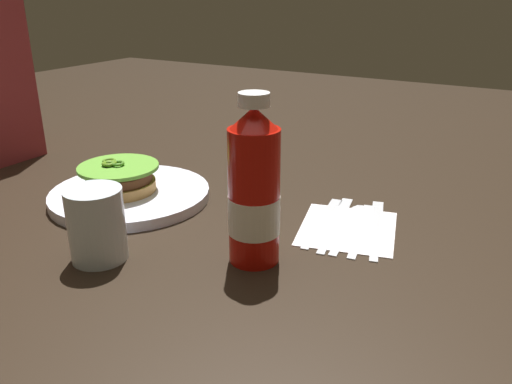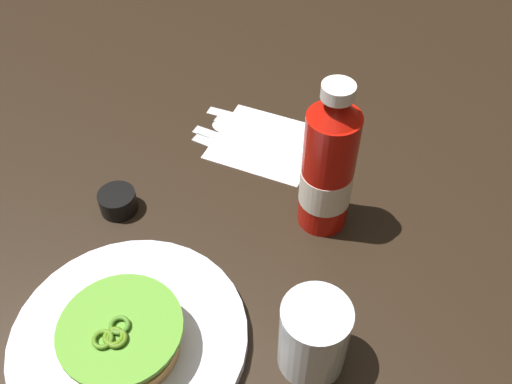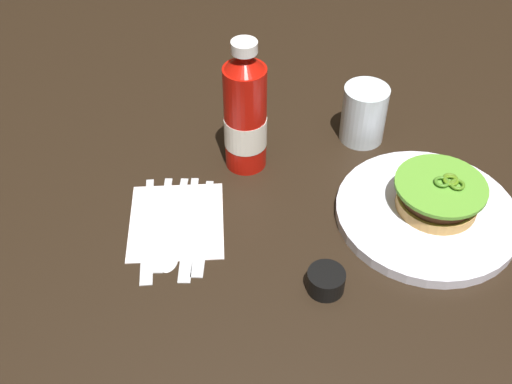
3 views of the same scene
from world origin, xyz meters
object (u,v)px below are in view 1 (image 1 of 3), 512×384
Objects in this scene: water_glass at (97,225)px; condiment_cup at (243,177)px; table_knife at (377,222)px; steak_knife at (325,217)px; fork_utensil at (364,223)px; burger_sandwich at (119,178)px; spoon_utensil at (352,219)px; butter_knife at (337,218)px; ketchup_bottle at (254,192)px; napkin at (348,228)px; dinner_plate at (130,195)px.

condiment_cup is at bearing -3.46° from water_glass.
water_glass is at bearing 135.05° from table_knife.
fork_utensil is at bearing -81.44° from steak_knife.
water_glass is at bearing 135.51° from fork_utensil.
burger_sandwich is 0.40m from spoon_utensil.
butter_knife is (-0.01, 0.02, 0.00)m from spoon_utensil.
table_knife is 0.06m from butter_knife.
water_glass is at bearing 176.54° from condiment_cup.
ketchup_bottle is (-0.06, -0.31, 0.06)m from burger_sandwich.
condiment_cup is (0.17, -0.14, -0.03)m from burger_sandwich.
table_knife is (0.19, -0.11, -0.09)m from ketchup_bottle.
burger_sandwich reaches higher than table_knife.
butter_knife is at bearing -106.11° from condiment_cup.
ketchup_bottle is 0.30m from condiment_cup.
table_knife is 0.04m from spoon_utensil.
condiment_cup is 0.27× the size of steak_knife.
water_glass is 0.48× the size of table_knife.
butter_knife is (0.28, -0.23, -0.05)m from water_glass.
ketchup_bottle reaches higher than napkin.
condiment_cup is 0.24m from spoon_utensil.
napkin is (0.26, -0.26, -0.05)m from water_glass.
napkin is at bearing -76.83° from burger_sandwich.
table_knife is (0.12, -0.41, -0.00)m from dinner_plate.
water_glass reaches higher than fork_utensil.
dinner_plate is 0.21m from condiment_cup.
butter_knife is (0.11, -0.36, -0.04)m from burger_sandwich.
water_glass reaches higher than burger_sandwich.
condiment_cup is 0.28m from table_knife.
water_glass is 0.42m from table_knife.
water_glass reaches higher than table_knife.
burger_sandwich is 0.70× the size of fork_utensil.
napkin is (-0.08, -0.24, -0.01)m from condiment_cup.
fork_utensil and spoon_utensil have the same top height.
condiment_cup is at bearing 77.09° from fork_utensil.
napkin is at bearing -45.23° from water_glass.
dinner_plate is 1.30× the size of table_knife.
condiment_cup is 0.26m from fork_utensil.
water_glass is 0.52× the size of fork_utensil.
table_knife is at bearing -29.98° from ketchup_bottle.
napkin is 0.03m from spoon_utensil.
butter_knife is 1.08× the size of steak_knife.
napkin is (0.09, -0.38, -0.04)m from burger_sandwich.
dinner_plate is 0.42m from table_knife.
dinner_plate is 1.73× the size of napkin.
burger_sandwich is at bearing 140.12° from condiment_cup.
butter_knife is (0.10, -0.35, -0.00)m from dinner_plate.
burger_sandwich reaches higher than condiment_cup.
napkin is 0.82× the size of spoon_utensil.
condiment_cup reaches higher than dinner_plate.
fork_utensil and steak_knife have the same top height.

